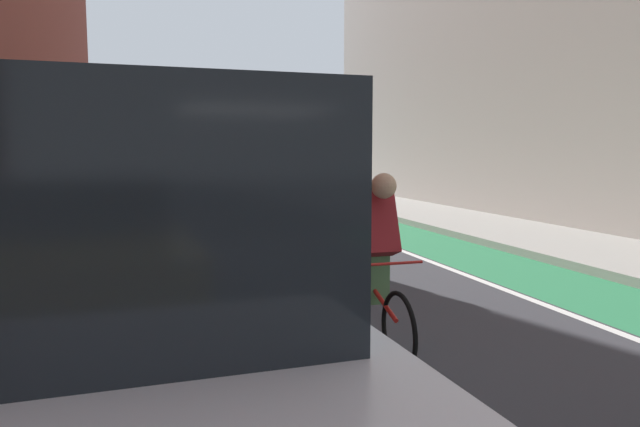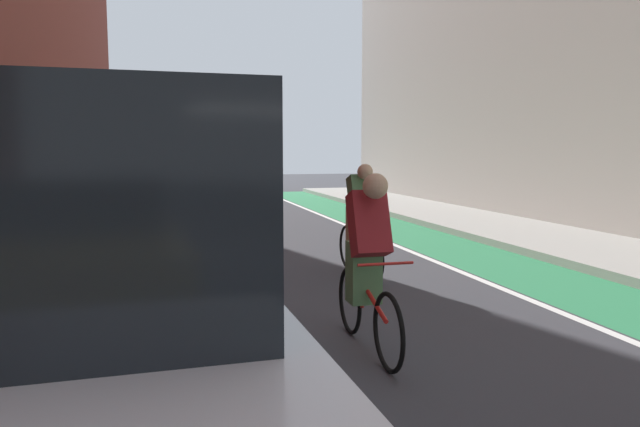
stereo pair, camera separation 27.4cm
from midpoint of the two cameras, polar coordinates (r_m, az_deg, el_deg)
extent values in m
plane|color=#38383D|center=(6.54, 3.84, -9.86)|extent=(76.01, 76.01, 0.00)
cube|color=#2D8451|center=(9.64, 16.38, -4.87)|extent=(1.60, 34.55, 0.00)
cube|color=white|center=(9.18, 11.68, -5.29)|extent=(0.12, 34.55, 0.00)
cube|color=#A8A59E|center=(10.97, 25.84, -3.56)|extent=(2.72, 34.55, 0.14)
cube|color=silver|center=(3.12, -25.91, -13.13)|extent=(2.06, 4.55, 0.95)
cube|color=black|center=(2.74, -27.26, 1.34)|extent=(1.78, 2.74, 0.75)
cylinder|color=black|center=(4.88, -12.46, -11.57)|extent=(0.24, 0.67, 0.66)
cube|color=red|center=(10.06, -19.96, 0.09)|extent=(1.80, 4.73, 0.95)
cube|color=black|center=(9.78, -20.20, 4.61)|extent=(1.57, 2.84, 0.75)
cylinder|color=black|center=(11.97, -23.26, -1.42)|extent=(0.22, 0.66, 0.66)
cylinder|color=black|center=(11.90, -15.57, -1.19)|extent=(0.22, 0.66, 0.66)
cylinder|color=black|center=(8.42, -25.94, -4.54)|extent=(0.22, 0.66, 0.66)
cylinder|color=black|center=(8.32, -14.95, -4.26)|extent=(0.22, 0.66, 0.66)
torus|color=black|center=(4.91, 6.04, -11.33)|extent=(0.05, 0.66, 0.66)
torus|color=black|center=(5.85, 2.01, -8.42)|extent=(0.05, 0.66, 0.66)
cylinder|color=red|center=(5.32, 3.86, -7.47)|extent=(0.05, 0.96, 0.33)
cylinder|color=red|center=(5.47, 3.18, -6.23)|extent=(0.04, 0.12, 0.55)
cylinder|color=red|center=(4.84, 5.75, -4.85)|extent=(0.48, 0.03, 0.02)
cube|color=#4C7247|center=(5.38, 3.47, -5.67)|extent=(0.28, 0.24, 0.56)
cube|color=maroon|center=(5.18, 4.00, -0.97)|extent=(0.32, 0.40, 0.60)
sphere|color=tan|center=(5.01, 4.66, 2.69)|extent=(0.22, 0.22, 0.22)
torus|color=black|center=(8.04, 3.95, -4.38)|extent=(0.07, 0.67, 0.67)
torus|color=black|center=(8.99, 1.28, -3.23)|extent=(0.07, 0.67, 0.67)
cylinder|color=gold|center=(8.48, 2.55, -2.31)|extent=(0.08, 0.96, 0.33)
cylinder|color=gold|center=(8.63, 2.09, -1.62)|extent=(0.04, 0.12, 0.55)
cylinder|color=gold|center=(8.03, 3.76, -0.42)|extent=(0.48, 0.04, 0.02)
cube|color=tan|center=(8.55, 2.29, -1.22)|extent=(0.29, 0.25, 0.56)
cube|color=#4C7247|center=(8.39, 2.63, 1.79)|extent=(0.34, 0.41, 0.60)
sphere|color=tan|center=(8.22, 3.05, 4.08)|extent=(0.22, 0.22, 0.22)
cube|color=#4C7247|center=(8.50, 2.32, 1.99)|extent=(0.27, 0.28, 0.39)
camera|label=1|loc=(0.14, -91.15, -0.12)|focal=32.92mm
camera|label=2|loc=(0.14, 88.85, 0.12)|focal=32.92mm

